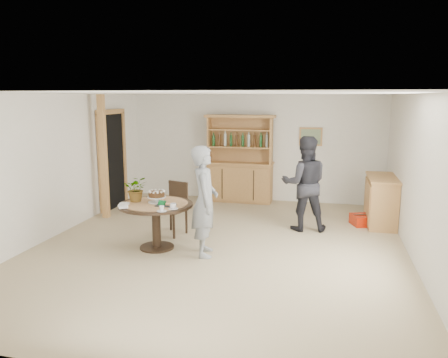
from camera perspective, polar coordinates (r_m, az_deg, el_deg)
ground at (r=7.34m, az=-0.61°, el=-8.82°), size 7.00×7.00×0.00m
room_shell at (r=6.96m, az=-0.60°, el=4.84°), size 6.04×7.04×2.52m
doorway at (r=9.94m, az=-14.41°, el=2.60°), size 0.13×1.10×2.18m
pine_post at (r=9.12m, az=-15.46°, el=2.75°), size 0.12×0.12×2.50m
hutch at (r=10.30m, az=2.11°, el=0.85°), size 1.62×0.54×2.04m
sideboard at (r=8.99m, az=19.85°, el=-2.65°), size 0.54×1.26×0.94m
dining_table at (r=7.18m, az=-8.88°, el=-4.34°), size 1.20×1.20×0.76m
dining_chair at (r=7.93m, az=-6.45°, el=-3.34°), size 0.53×0.53×0.95m
birthday_cake at (r=7.16m, az=-8.79°, el=-2.08°), size 0.30×0.30×0.20m
flower_vase at (r=7.28m, az=-11.37°, el=-1.25°), size 0.47×0.44×0.42m
gift_tray at (r=6.95m, az=-7.66°, el=-3.27°), size 0.30×0.20×0.08m
coffee_cup_a at (r=6.74m, az=-6.66°, el=-3.57°), size 0.15×0.15×0.09m
coffee_cup_b at (r=6.63m, az=-8.14°, el=-3.89°), size 0.15×0.15×0.08m
napkins at (r=7.03m, az=-12.98°, el=-3.38°), size 0.24×0.33×0.03m
teen_boy at (r=6.75m, az=-2.56°, el=-2.92°), size 0.56×0.72×1.73m
adult_person at (r=8.17m, az=10.48°, el=-0.59°), size 0.95×0.80×1.75m
red_suitcase at (r=8.95m, az=18.25°, el=-5.08°), size 0.70×0.57×0.21m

